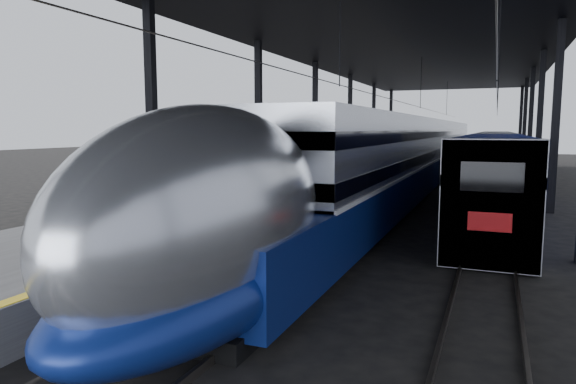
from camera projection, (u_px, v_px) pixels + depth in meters
The scene contains 8 objects.
ground at pixel (218, 273), 14.35m from camera, with size 160.00×160.00×0.00m, color black.
platform at pixel (323, 182), 33.99m from camera, with size 6.00×80.00×1.00m, color #4C4C4F.
yellow_strip at pixel (364, 176), 32.89m from camera, with size 0.30×80.00×0.01m, color yellow.
rails at pixel (448, 194), 31.06m from camera, with size 6.52×80.00×0.16m.
canopy at pixel (409, 44), 30.92m from camera, with size 18.00×75.00×9.47m.
tgv_train at pixel (416, 156), 35.29m from camera, with size 3.23×65.20×4.63m.
second_train at pixel (495, 157), 39.11m from camera, with size 2.71×56.05×3.73m.
child at pixel (152, 227), 13.24m from camera, with size 0.36×0.24×0.98m, color #502E1A.
Camera 1 is at (7.08, -12.20, 4.01)m, focal length 32.00 mm.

